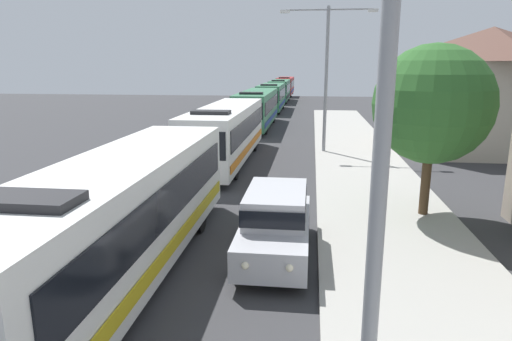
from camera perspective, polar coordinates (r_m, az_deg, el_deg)
The scene contains 11 objects.
bus_lead at distance 11.60m, azimuth -16.76°, elevation -5.26°, with size 2.58×11.98×3.21m.
bus_second_in_line at distance 24.64m, azimuth -3.80°, elevation 4.96°, with size 2.58×12.35×3.21m.
bus_middle at distance 38.36m, azimuth 0.13°, elevation 8.01°, with size 2.58×12.19×3.21m.
bus_fourth_in_line at distance 51.96m, azimuth 1.98°, elevation 9.41°, with size 2.58×10.57×3.21m.
bus_rear at distance 65.23m, azimuth 3.04°, elevation 10.21°, with size 2.58×10.71×3.21m.
bus_tail_end at distance 78.70m, azimuth 3.76°, elevation 10.74°, with size 2.58×11.84×3.21m.
white_suv at distance 12.59m, azimuth 2.55°, elevation -6.38°, with size 1.86×4.88×1.90m.
streetlamp_near at distance 5.17m, azimuth 16.44°, elevation 13.96°, with size 6.32×0.28×8.54m.
streetlamp_mid at distance 27.08m, azimuth 8.98°, elevation 13.11°, with size 5.51×0.28×8.36m.
roadside_tree at distance 16.20m, azimuth 21.57°, elevation 7.83°, with size 3.99×3.99×5.83m.
house_distant_gabled at distance 31.48m, azimuth 27.37°, elevation 9.24°, with size 8.95×8.94×7.49m.
Camera 1 is at (3.30, 2.89, 5.29)m, focal length 31.41 mm.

